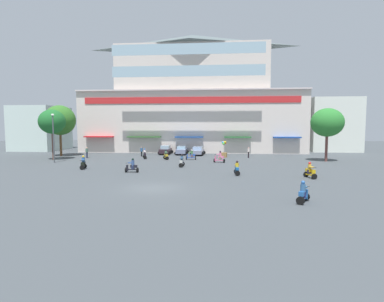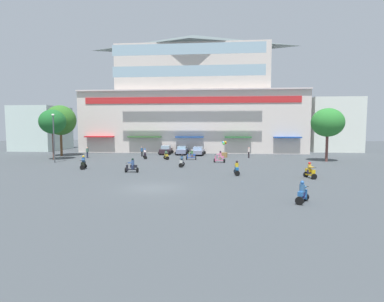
# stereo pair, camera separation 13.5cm
# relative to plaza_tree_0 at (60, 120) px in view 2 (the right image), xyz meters

# --- Properties ---
(ground_plane) EXTENTS (128.00, 128.00, 0.00)m
(ground_plane) POSITION_rel_plaza_tree_0_xyz_m (20.24, -10.47, -5.74)
(ground_plane) COLOR #43494D
(colonial_building) EXTENTS (41.13, 15.00, 22.07)m
(colonial_building) POSITION_rel_plaza_tree_0_xyz_m (20.24, 12.00, 4.00)
(colonial_building) COLOR beige
(colonial_building) RESTS_ON ground
(flank_building_left) EXTENTS (8.20, 9.97, 8.69)m
(flank_building_left) POSITION_rel_plaza_tree_0_xyz_m (-10.45, 11.84, -1.40)
(flank_building_left) COLOR silver
(flank_building_left) RESTS_ON ground
(flank_building_right) EXTENTS (8.97, 9.48, 10.11)m
(flank_building_right) POSITION_rel_plaza_tree_0_xyz_m (47.00, 15.01, -0.69)
(flank_building_right) COLOR silver
(flank_building_right) RESTS_ON ground
(plaza_tree_0) EXTENTS (4.81, 5.07, 8.13)m
(plaza_tree_0) POSITION_rel_plaza_tree_0_xyz_m (0.00, 0.00, 0.00)
(plaza_tree_0) COLOR brown
(plaza_tree_0) RESTS_ON ground
(plaza_tree_1) EXTENTS (4.36, 3.99, 7.27)m
(plaza_tree_1) POSITION_rel_plaza_tree_0_xyz_m (40.01, -3.83, -0.44)
(plaza_tree_1) COLOR brown
(plaza_tree_1) RESTS_ON ground
(plaza_tree_2) EXTENTS (3.67, 3.71, 7.19)m
(plaza_tree_2) POSITION_rel_plaza_tree_0_xyz_m (1.69, -5.26, -0.30)
(plaza_tree_2) COLOR brown
(plaza_tree_2) RESTS_ON ground
(parked_car_0) EXTENTS (2.24, 4.19, 1.52)m
(parked_car_0) POSITION_rel_plaza_tree_0_xyz_m (16.25, 4.69, -4.99)
(parked_car_0) COLOR #2D1E25
(parked_car_0) RESTS_ON ground
(parked_car_1) EXTENTS (2.27, 4.32, 1.42)m
(parked_car_1) POSITION_rel_plaza_tree_0_xyz_m (19.06, 4.45, -5.02)
(parked_car_1) COLOR slate
(parked_car_1) RESTS_ON ground
(parked_car_2) EXTENTS (2.46, 4.39, 1.41)m
(parked_car_2) POSITION_rel_plaza_tree_0_xyz_m (21.87, 3.64, -5.03)
(parked_car_2) COLOR gray
(parked_car_2) RESTS_ON ground
(scooter_rider_0) EXTENTS (0.56, 1.41, 1.46)m
(scooter_rider_0) POSITION_rel_plaza_tree_0_xyz_m (27.15, -16.44, -5.14)
(scooter_rider_0) COLOR black
(scooter_rider_0) RESTS_ON ground
(scooter_rider_1) EXTENTS (0.83, 1.48, 1.53)m
(scooter_rider_1) POSITION_rel_plaza_tree_0_xyz_m (10.08, -13.80, -5.12)
(scooter_rider_1) COLOR black
(scooter_rider_1) RESTS_ON ground
(scooter_rider_2) EXTENTS (1.36, 0.52, 1.51)m
(scooter_rider_2) POSITION_rel_plaza_tree_0_xyz_m (16.27, -15.73, -5.13)
(scooter_rider_2) COLOR black
(scooter_rider_2) RESTS_ON ground
(scooter_rider_3) EXTENTS (1.16, 1.51, 1.45)m
(scooter_rider_3) POSITION_rel_plaza_tree_0_xyz_m (30.70, -27.06, -5.15)
(scooter_rider_3) COLOR black
(scooter_rider_3) RESTS_ON ground
(scooter_rider_4) EXTENTS (1.51, 0.65, 1.50)m
(scooter_rider_4) POSITION_rel_plaza_tree_0_xyz_m (21.39, -3.43, -5.12)
(scooter_rider_4) COLOR black
(scooter_rider_4) RESTS_ON ground
(scooter_rider_5) EXTENTS (0.95, 1.58, 1.52)m
(scooter_rider_5) POSITION_rel_plaza_tree_0_xyz_m (14.38, -2.60, -5.12)
(scooter_rider_5) COLOR black
(scooter_rider_5) RESTS_ON ground
(scooter_rider_6) EXTENTS (0.94, 1.52, 1.52)m
(scooter_rider_6) POSITION_rel_plaza_tree_0_xyz_m (33.86, -17.66, -5.11)
(scooter_rider_6) COLOR black
(scooter_rider_6) RESTS_ON ground
(scooter_rider_7) EXTENTS (0.59, 1.44, 1.49)m
(scooter_rider_7) POSITION_rel_plaza_tree_0_xyz_m (20.95, -10.92, -5.13)
(scooter_rider_7) COLOR black
(scooter_rider_7) RESTS_ON ground
(scooter_rider_8) EXTENTS (1.05, 1.42, 1.47)m
(scooter_rider_8) POSITION_rel_plaza_tree_0_xyz_m (17.73, -3.46, -5.14)
(scooter_rider_8) COLOR black
(scooter_rider_8) RESTS_ON ground
(scooter_rider_9) EXTENTS (1.56, 0.89, 1.56)m
(scooter_rider_9) POSITION_rel_plaza_tree_0_xyz_m (25.44, -6.38, -5.10)
(scooter_rider_9) COLOR black
(scooter_rider_9) RESTS_ON ground
(pedestrian_0) EXTENTS (0.42, 0.42, 1.55)m
(pedestrian_0) POSITION_rel_plaza_tree_0_xyz_m (13.11, 0.50, -4.87)
(pedestrian_0) COLOR black
(pedestrian_0) RESTS_ON ground
(pedestrian_1) EXTENTS (0.47, 0.47, 1.65)m
(pedestrian_1) POSITION_rel_plaza_tree_0_xyz_m (29.85, -0.16, -4.80)
(pedestrian_1) COLOR black
(pedestrian_1) RESTS_ON ground
(pedestrian_2) EXTENTS (0.54, 0.54, 1.65)m
(pedestrian_2) POSITION_rel_plaza_tree_0_xyz_m (5.43, -2.46, -4.81)
(pedestrian_2) COLOR #24293F
(pedestrian_2) RESTS_ON ground
(streetlamp_near) EXTENTS (0.40, 0.40, 6.45)m
(streetlamp_near) POSITION_rel_plaza_tree_0_xyz_m (3.58, -8.38, -1.96)
(streetlamp_near) COLOR #474C51
(streetlamp_near) RESTS_ON ground
(balloon_vendor_cart) EXTENTS (1.01, 0.79, 2.55)m
(balloon_vendor_cart) POSITION_rel_plaza_tree_0_xyz_m (26.13, 0.24, -4.55)
(balloon_vendor_cart) COLOR olive
(balloon_vendor_cart) RESTS_ON ground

